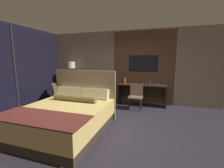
{
  "coord_description": "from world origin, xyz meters",
  "views": [
    {
      "loc": [
        1.49,
        -3.24,
        1.68
      ],
      "look_at": [
        0.14,
        0.96,
        0.96
      ],
      "focal_mm": 24.0,
      "sensor_mm": 36.0,
      "label": 1
    }
  ],
  "objects_px": {
    "desk": "(142,91)",
    "armchair_by_window": "(64,96)",
    "tv": "(143,63)",
    "vase_short": "(125,81)",
    "floor_lamp": "(71,68)",
    "vase_tall": "(150,81)",
    "bed": "(66,116)",
    "desk_chair": "(136,94)",
    "book": "(156,85)"
  },
  "relations": [
    {
      "from": "desk",
      "to": "armchair_by_window",
      "type": "xyz_separation_m",
      "value": [
        -3.0,
        -0.61,
        -0.27
      ]
    },
    {
      "from": "tv",
      "to": "vase_short",
      "type": "bearing_deg",
      "value": -168.86
    },
    {
      "from": "armchair_by_window",
      "to": "floor_lamp",
      "type": "distance_m",
      "value": 1.24
    },
    {
      "from": "vase_tall",
      "to": "bed",
      "type": "bearing_deg",
      "value": -123.83
    },
    {
      "from": "tv",
      "to": "desk_chair",
      "type": "height_order",
      "value": "tv"
    },
    {
      "from": "bed",
      "to": "armchair_by_window",
      "type": "relative_size",
      "value": 1.75
    },
    {
      "from": "tv",
      "to": "vase_short",
      "type": "relative_size",
      "value": 5.02
    },
    {
      "from": "desk_chair",
      "to": "vase_short",
      "type": "relative_size",
      "value": 4.17
    },
    {
      "from": "book",
      "to": "floor_lamp",
      "type": "bearing_deg",
      "value": 179.72
    },
    {
      "from": "desk",
      "to": "floor_lamp",
      "type": "xyz_separation_m",
      "value": [
        -2.99,
        -0.02,
        0.81
      ]
    },
    {
      "from": "tv",
      "to": "desk",
      "type": "bearing_deg",
      "value": -90.0
    },
    {
      "from": "floor_lamp",
      "to": "vase_tall",
      "type": "distance_m",
      "value": 3.31
    },
    {
      "from": "floor_lamp",
      "to": "vase_short",
      "type": "relative_size",
      "value": 7.72
    },
    {
      "from": "bed",
      "to": "desk_chair",
      "type": "relative_size",
      "value": 2.48
    },
    {
      "from": "bed",
      "to": "desk_chair",
      "type": "bearing_deg",
      "value": 58.38
    },
    {
      "from": "bed",
      "to": "armchair_by_window",
      "type": "bearing_deg",
      "value": 126.76
    },
    {
      "from": "bed",
      "to": "vase_short",
      "type": "xyz_separation_m",
      "value": [
        0.79,
        2.75,
        0.52
      ]
    },
    {
      "from": "tv",
      "to": "bed",
      "type": "bearing_deg",
      "value": -116.76
    },
    {
      "from": "tv",
      "to": "book",
      "type": "distance_m",
      "value": 0.93
    },
    {
      "from": "desk_chair",
      "to": "vase_tall",
      "type": "relative_size",
      "value": 3.34
    },
    {
      "from": "desk",
      "to": "desk_chair",
      "type": "bearing_deg",
      "value": -103.39
    },
    {
      "from": "desk_chair",
      "to": "book",
      "type": "relative_size",
      "value": 3.47
    },
    {
      "from": "desk_chair",
      "to": "vase_short",
      "type": "height_order",
      "value": "vase_short"
    },
    {
      "from": "floor_lamp",
      "to": "vase_tall",
      "type": "relative_size",
      "value": 6.19
    },
    {
      "from": "bed",
      "to": "desk_chair",
      "type": "xyz_separation_m",
      "value": [
        1.33,
        2.16,
        0.15
      ]
    },
    {
      "from": "bed",
      "to": "desk_chair",
      "type": "height_order",
      "value": "bed"
    },
    {
      "from": "bed",
      "to": "tv",
      "type": "relative_size",
      "value": 2.06
    },
    {
      "from": "desk",
      "to": "floor_lamp",
      "type": "relative_size",
      "value": 1.11
    },
    {
      "from": "armchair_by_window",
      "to": "book",
      "type": "height_order",
      "value": "book"
    },
    {
      "from": "desk",
      "to": "book",
      "type": "height_order",
      "value": "book"
    },
    {
      "from": "floor_lamp",
      "to": "armchair_by_window",
      "type": "bearing_deg",
      "value": -90.69
    },
    {
      "from": "vase_short",
      "to": "armchair_by_window",
      "type": "bearing_deg",
      "value": -163.82
    },
    {
      "from": "floor_lamp",
      "to": "bed",
      "type": "bearing_deg",
      "value": -59.98
    },
    {
      "from": "vase_short",
      "to": "desk",
      "type": "bearing_deg",
      "value": -5.86
    },
    {
      "from": "armchair_by_window",
      "to": "floor_lamp",
      "type": "relative_size",
      "value": 0.77
    },
    {
      "from": "desk",
      "to": "tv",
      "type": "xyz_separation_m",
      "value": [
        -0.0,
        0.2,
        1.02
      ]
    },
    {
      "from": "bed",
      "to": "desk",
      "type": "bearing_deg",
      "value": 61.56
    },
    {
      "from": "desk",
      "to": "desk_chair",
      "type": "height_order",
      "value": "desk_chair"
    },
    {
      "from": "vase_short",
      "to": "book",
      "type": "bearing_deg",
      "value": -4.97
    },
    {
      "from": "bed",
      "to": "desk",
      "type": "height_order",
      "value": "bed"
    },
    {
      "from": "vase_tall",
      "to": "book",
      "type": "height_order",
      "value": "vase_tall"
    },
    {
      "from": "armchair_by_window",
      "to": "book",
      "type": "relative_size",
      "value": 4.92
    },
    {
      "from": "bed",
      "to": "desk_chair",
      "type": "distance_m",
      "value": 2.54
    },
    {
      "from": "desk",
      "to": "floor_lamp",
      "type": "distance_m",
      "value": 3.1
    },
    {
      "from": "bed",
      "to": "vase_short",
      "type": "height_order",
      "value": "bed"
    },
    {
      "from": "floor_lamp",
      "to": "book",
      "type": "bearing_deg",
      "value": -0.28
    },
    {
      "from": "floor_lamp",
      "to": "book",
      "type": "xyz_separation_m",
      "value": [
        3.49,
        -0.02,
        -0.55
      ]
    },
    {
      "from": "desk",
      "to": "vase_tall",
      "type": "xyz_separation_m",
      "value": [
        0.29,
        -0.09,
        0.38
      ]
    },
    {
      "from": "tv",
      "to": "floor_lamp",
      "type": "relative_size",
      "value": 0.65
    },
    {
      "from": "tv",
      "to": "floor_lamp",
      "type": "bearing_deg",
      "value": -175.9
    }
  ]
}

